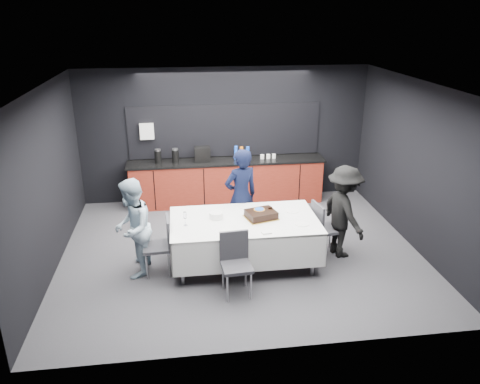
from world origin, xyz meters
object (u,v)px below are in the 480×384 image
object	(u,v)px
champagne_flute	(185,216)
person_center	(241,196)
chair_left	(162,242)
person_left	(132,228)
cake_assembly	(261,214)
plate_stack	(216,215)
chair_near	(236,259)
person_right	(344,212)
party_table	(244,227)
chair_right	(323,225)

from	to	relation	value
champagne_flute	person_center	distance (m)	1.33
chair_left	person_left	bearing A→B (deg)	176.09
cake_assembly	plate_stack	distance (m)	0.71
cake_assembly	person_center	distance (m)	0.80
chair_near	person_center	distance (m)	1.64
champagne_flute	person_left	distance (m)	0.82
chair_left	person_right	bearing A→B (deg)	3.68
chair_left	person_center	distance (m)	1.66
person_center	person_right	bearing A→B (deg)	135.86
cake_assembly	person_right	world-z (taller)	person_right
party_table	plate_stack	size ratio (longest dim) A/B	10.96
cake_assembly	person_right	xyz separation A→B (m)	(1.38, 0.06, -0.06)
champagne_flute	chair_right	xyz separation A→B (m)	(2.26, 0.23, -0.40)
cake_assembly	champagne_flute	size ratio (longest dim) A/B	2.53
chair_near	person_right	xyz separation A→B (m)	(1.89, 0.87, 0.24)
champagne_flute	person_left	size ratio (longest dim) A/B	0.14
chair_left	chair_right	bearing A→B (deg)	5.21
party_table	chair_near	bearing A→B (deg)	-106.72
chair_right	person_left	world-z (taller)	person_left
person_center	person_left	xyz separation A→B (m)	(-1.78, -0.87, -0.08)
chair_left	chair_right	distance (m)	2.65
plate_stack	chair_near	xyz separation A→B (m)	(0.20, -0.89, -0.30)
champagne_flute	person_left	bearing A→B (deg)	178.74
plate_stack	person_center	bearing A→B (deg)	54.52
person_center	person_left	world-z (taller)	person_center
chair_left	chair_near	bearing A→B (deg)	-32.59
cake_assembly	plate_stack	xyz separation A→B (m)	(-0.71, 0.08, -0.01)
person_center	champagne_flute	bearing A→B (deg)	22.01
chair_left	chair_right	world-z (taller)	same
party_table	person_right	distance (m)	1.66
plate_stack	person_right	distance (m)	2.09
champagne_flute	chair_left	bearing A→B (deg)	-178.27
person_right	chair_left	bearing A→B (deg)	79.68
plate_stack	party_table	bearing A→B (deg)	-13.77
chair_left	person_left	size ratio (longest dim) A/B	0.60
plate_stack	chair_right	size ratio (longest dim) A/B	0.23
person_center	cake_assembly	bearing A→B (deg)	85.72
chair_right	person_center	size ratio (longest dim) A/B	0.54
chair_right	chair_near	bearing A→B (deg)	-149.67
champagne_flute	chair_near	distance (m)	1.06
plate_stack	chair_right	bearing A→B (deg)	0.84
champagne_flute	cake_assembly	bearing A→B (deg)	5.80
cake_assembly	chair_left	distance (m)	1.61
party_table	chair_near	size ratio (longest dim) A/B	2.51
chair_left	person_right	size ratio (longest dim) A/B	0.59
plate_stack	chair_near	distance (m)	0.96
chair_left	champagne_flute	bearing A→B (deg)	1.73
plate_stack	person_right	size ratio (longest dim) A/B	0.14
chair_right	chair_near	xyz separation A→B (m)	(-1.57, -0.92, 0.00)
plate_stack	chair_left	size ratio (longest dim) A/B	0.23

